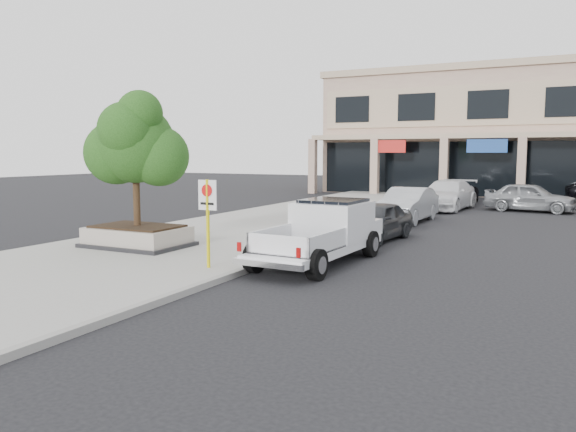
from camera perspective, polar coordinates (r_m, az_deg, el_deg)
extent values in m
plane|color=black|center=(14.38, 1.64, -6.15)|extent=(120.00, 120.00, 0.00)
cube|color=gray|center=(22.15, -4.63, -1.52)|extent=(8.00, 52.00, 0.15)
cube|color=gray|center=(20.39, 4.89, -2.22)|extent=(0.20, 52.00, 0.15)
cube|color=tan|center=(43.64, 2.53, 5.07)|extent=(0.55, 0.55, 4.20)
cube|color=black|center=(18.66, -15.00, -2.80)|extent=(3.20, 2.20, 0.12)
cube|color=gray|center=(18.61, -15.03, -1.86)|extent=(3.00, 2.00, 0.50)
cube|color=black|center=(18.58, -15.05, -1.00)|extent=(2.70, 1.70, 0.06)
cylinder|color=black|center=(18.47, -15.15, 2.48)|extent=(0.22, 0.22, 2.20)
sphere|color=#1B3E11|center=(18.43, -15.29, 7.13)|extent=(2.50, 2.50, 2.50)
sphere|color=#1B3E11|center=(18.20, -12.97, 5.95)|extent=(1.90, 1.90, 1.90)
sphere|color=#1B3E11|center=(19.02, -15.00, 8.92)|extent=(1.60, 1.60, 1.60)
cylinder|color=yellow|center=(14.69, -8.14, -0.80)|extent=(0.09, 0.09, 2.30)
cube|color=white|center=(14.61, -8.18, 2.12)|extent=(0.55, 0.03, 0.78)
cylinder|color=red|center=(14.58, -8.26, 2.58)|extent=(0.32, 0.02, 0.32)
ellipsoid|color=#134214|center=(20.42, 4.26, -0.66)|extent=(1.10, 0.99, 0.93)
imported|color=#2E3034|center=(20.37, 8.79, -0.51)|extent=(2.09, 4.25, 1.40)
imported|color=#AEB1B6|center=(26.06, 12.04, 1.11)|extent=(1.86, 4.80, 1.56)
imported|color=silver|center=(32.38, 15.84, 2.08)|extent=(2.80, 5.81, 1.63)
imported|color=black|center=(35.82, 16.65, 2.22)|extent=(2.34, 4.88, 1.34)
imported|color=gray|center=(32.66, 23.37, 1.78)|extent=(4.81, 2.46, 1.57)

